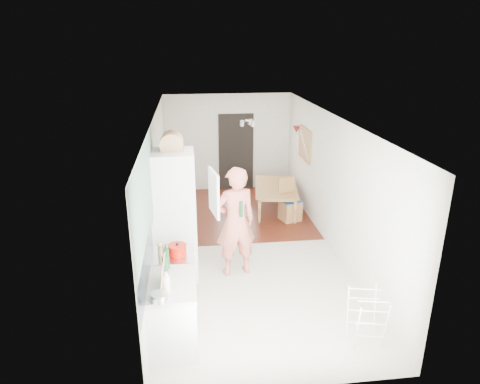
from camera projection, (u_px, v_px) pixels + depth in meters
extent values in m
cube|color=beige|center=(246.00, 249.00, 8.16)|extent=(3.20, 7.00, 0.01)
cube|color=#5E1E13|center=(236.00, 212.00, 9.89)|extent=(3.20, 3.30, 0.01)
cube|color=slate|center=(146.00, 198.00, 5.49)|extent=(0.02, 3.00, 1.30)
cube|color=black|center=(147.00, 267.00, 5.21)|extent=(0.02, 1.90, 0.50)
cube|color=black|center=(236.00, 152.00, 11.10)|extent=(0.90, 0.04, 2.00)
cube|color=white|center=(173.00, 315.00, 5.49)|extent=(0.60, 0.90, 0.86)
cube|color=silver|center=(171.00, 284.00, 5.33)|extent=(0.62, 0.92, 0.06)
cube|color=white|center=(175.00, 284.00, 6.18)|extent=(0.60, 0.60, 0.88)
cube|color=#BABABC|center=(173.00, 255.00, 6.03)|extent=(0.60, 0.60, 0.04)
cube|color=white|center=(176.00, 216.00, 6.93)|extent=(0.66, 0.66, 2.15)
cube|color=white|center=(214.00, 193.00, 6.56)|extent=(0.14, 0.56, 0.70)
cube|color=white|center=(194.00, 187.00, 6.80)|extent=(0.02, 0.52, 0.66)
cube|color=tan|center=(305.00, 144.00, 9.60)|extent=(0.03, 0.90, 0.70)
cube|color=#AD8341|center=(304.00, 144.00, 9.59)|extent=(0.00, 0.94, 0.74)
cone|color=maroon|center=(296.00, 130.00, 10.13)|extent=(0.18, 0.18, 0.16)
imported|color=#D56D59|center=(235.00, 212.00, 6.96)|extent=(0.90, 0.69, 2.23)
imported|color=#AD8341|center=(277.00, 200.00, 9.90)|extent=(1.00, 1.53, 0.50)
cube|color=gray|center=(235.00, 210.00, 8.72)|extent=(0.48, 0.48, 0.18)
cylinder|color=#C01306|center=(177.00, 250.00, 5.97)|extent=(0.30, 0.30, 0.15)
cylinder|color=#BABABC|center=(159.00, 297.00, 4.93)|extent=(0.23, 0.23, 0.10)
cylinder|color=#194323|center=(241.00, 209.00, 6.81)|extent=(0.06, 0.06, 0.26)
cylinder|color=#194323|center=(165.00, 268.00, 5.35)|extent=(0.09, 0.09, 0.31)
cylinder|color=#194323|center=(167.00, 259.00, 5.59)|extent=(0.08, 0.08, 0.29)
cylinder|color=silver|center=(167.00, 284.00, 5.10)|extent=(0.11, 0.11, 0.21)
cylinder|color=tan|center=(165.00, 255.00, 5.77)|extent=(0.07, 0.07, 0.22)
cylinder|color=tan|center=(160.00, 255.00, 5.74)|extent=(0.07, 0.07, 0.24)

